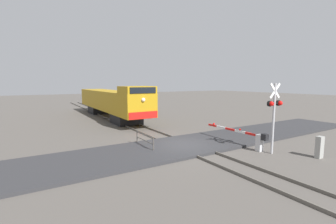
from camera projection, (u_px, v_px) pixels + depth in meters
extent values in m
plane|color=#514C47|center=(184.00, 147.00, 16.06)|extent=(160.00, 160.00, 0.00)
cube|color=#59544C|center=(175.00, 147.00, 15.68)|extent=(0.08, 80.00, 0.15)
cube|color=#59544C|center=(192.00, 144.00, 16.42)|extent=(0.08, 80.00, 0.15)
cube|color=#2D2D30|center=(184.00, 145.00, 16.05)|extent=(36.00, 4.80, 0.16)
cube|color=black|center=(126.00, 119.00, 24.83)|extent=(2.52, 3.20, 1.05)
cube|color=black|center=(100.00, 109.00, 33.43)|extent=(2.52, 3.20, 1.05)
cube|color=#B28414|center=(111.00, 100.00, 28.92)|extent=(2.97, 18.49, 2.25)
cube|color=#B28414|center=(137.00, 90.00, 22.04)|extent=(2.91, 2.65, 0.67)
cube|color=black|center=(143.00, 90.00, 20.89)|extent=(2.52, 0.06, 0.54)
cube|color=red|center=(143.00, 115.00, 21.17)|extent=(2.82, 0.08, 0.64)
sphere|color=#F2EACC|center=(143.00, 100.00, 20.98)|extent=(0.36, 0.36, 0.36)
cylinder|color=#ADADB2|center=(273.00, 119.00, 14.22)|extent=(0.14, 0.14, 4.29)
cube|color=white|center=(275.00, 91.00, 14.00)|extent=(0.95, 0.04, 0.95)
cube|color=white|center=(275.00, 91.00, 14.00)|extent=(0.95, 0.04, 0.95)
cube|color=black|center=(274.00, 103.00, 14.10)|extent=(1.04, 0.08, 0.08)
sphere|color=red|center=(271.00, 104.00, 13.79)|extent=(0.28, 0.28, 0.28)
sphere|color=red|center=(280.00, 103.00, 14.23)|extent=(0.28, 0.28, 0.28)
cylinder|color=black|center=(270.00, 104.00, 13.90)|extent=(0.34, 0.14, 0.34)
cylinder|color=black|center=(278.00, 103.00, 14.33)|extent=(0.34, 0.14, 0.34)
cube|color=silver|center=(259.00, 143.00, 14.91)|extent=(0.36, 0.36, 1.08)
cube|color=black|center=(265.00, 137.00, 14.56)|extent=(0.28, 0.36, 0.40)
cube|color=red|center=(251.00, 134.00, 15.42)|extent=(0.10, 0.92, 0.14)
cube|color=white|center=(240.00, 132.00, 16.19)|extent=(0.10, 0.92, 0.14)
cube|color=red|center=(230.00, 129.00, 16.97)|extent=(0.10, 0.92, 0.14)
cube|color=white|center=(221.00, 127.00, 17.74)|extent=(0.10, 0.92, 0.14)
cube|color=red|center=(213.00, 125.00, 18.52)|extent=(0.10, 0.92, 0.14)
sphere|color=red|center=(240.00, 130.00, 16.20)|extent=(0.14, 0.14, 0.14)
sphere|color=red|center=(214.00, 124.00, 18.41)|extent=(0.14, 0.14, 0.14)
cube|color=#999993|center=(319.00, 147.00, 13.56)|extent=(0.43, 0.30, 1.27)
cylinder|color=#4C4742|center=(153.00, 145.00, 14.59)|extent=(0.08, 0.08, 0.95)
cylinder|color=#4C4742|center=(137.00, 137.00, 16.64)|extent=(0.08, 0.08, 0.95)
cylinder|color=#4C4742|center=(145.00, 135.00, 15.56)|extent=(0.06, 2.43, 0.06)
cylinder|color=#4C4742|center=(145.00, 140.00, 15.61)|extent=(0.06, 2.43, 0.06)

